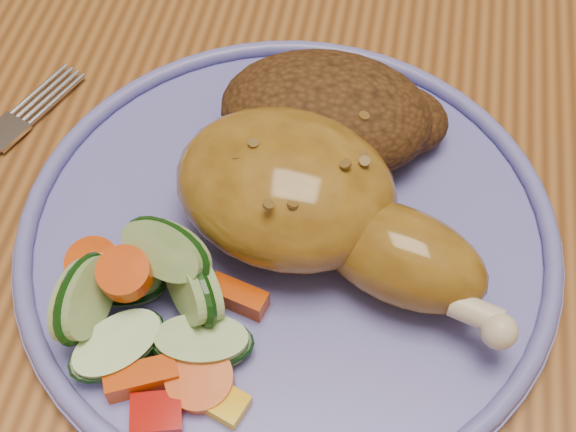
{
  "coord_description": "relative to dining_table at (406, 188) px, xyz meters",
  "views": [
    {
      "loc": [
        -0.02,
        -0.35,
        1.12
      ],
      "look_at": [
        -0.06,
        -0.11,
        0.78
      ],
      "focal_mm": 50.0,
      "sensor_mm": 36.0,
      "label": 1
    }
  ],
  "objects": [
    {
      "name": "dining_table",
      "position": [
        0.0,
        0.0,
        0.0
      ],
      "size": [
        0.9,
        1.4,
        0.75
      ],
      "color": "brown",
      "rests_on": "ground"
    },
    {
      "name": "plate",
      "position": [
        -0.06,
        -0.11,
        0.09
      ],
      "size": [
        0.29,
        0.29,
        0.01
      ],
      "primitive_type": "cylinder",
      "color": "#6262BC",
      "rests_on": "dining_table"
    },
    {
      "name": "plate_rim",
      "position": [
        -0.06,
        -0.11,
        0.1
      ],
      "size": [
        0.29,
        0.29,
        0.01
      ],
      "primitive_type": "torus",
      "color": "#6262BC",
      "rests_on": "plate"
    },
    {
      "name": "chicken_leg",
      "position": [
        -0.05,
        -0.11,
        0.12
      ],
      "size": [
        0.18,
        0.12,
        0.06
      ],
      "color": "olive",
      "rests_on": "plate"
    },
    {
      "name": "rice_pilaf",
      "position": [
        -0.05,
        -0.05,
        0.12
      ],
      "size": [
        0.13,
        0.09,
        0.05
      ],
      "color": "#492A12",
      "rests_on": "plate"
    },
    {
      "name": "vegetable_pile",
      "position": [
        -0.12,
        -0.18,
        0.11
      ],
      "size": [
        0.11,
        0.11,
        0.06
      ],
      "color": "#A50A05",
      "rests_on": "plate"
    }
  ]
}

